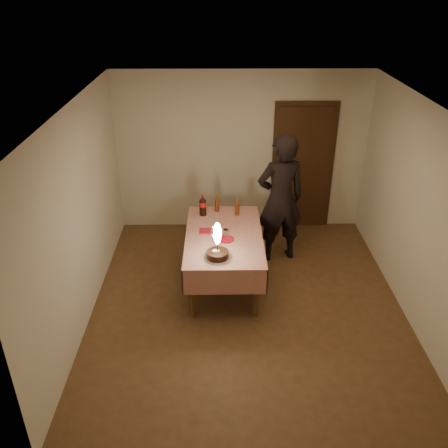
{
  "coord_description": "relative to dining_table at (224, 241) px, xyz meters",
  "views": [
    {
      "loc": [
        -0.36,
        -4.98,
        3.85
      ],
      "look_at": [
        -0.3,
        0.47,
        0.95
      ],
      "focal_mm": 38.0,
      "sensor_mm": 36.0,
      "label": 1
    }
  ],
  "objects": [
    {
      "name": "red_cup",
      "position": [
        -0.11,
        -0.07,
        0.15
      ],
      "size": [
        0.08,
        0.08,
        0.1
      ],
      "primitive_type": "cylinder",
      "color": "red",
      "rests_on": "dining_table"
    },
    {
      "name": "ground",
      "position": [
        0.3,
        -0.52,
        -0.66
      ],
      "size": [
        4.0,
        4.5,
        0.01
      ],
      "primitive_type": "cube",
      "color": "brown",
      "rests_on": "ground"
    },
    {
      "name": "dining_table",
      "position": [
        0.0,
        0.0,
        0.0
      ],
      "size": [
        1.02,
        1.72,
        0.77
      ],
      "color": "brown",
      "rests_on": "ground"
    },
    {
      "name": "photographer",
      "position": [
        0.82,
        0.66,
        0.31
      ],
      "size": [
        0.8,
        0.62,
        1.94
      ],
      "color": "black",
      "rests_on": "ground"
    },
    {
      "name": "amber_bottle_left",
      "position": [
        -0.09,
        0.7,
        0.22
      ],
      "size": [
        0.06,
        0.06,
        0.25
      ],
      "color": "#5D2810",
      "rests_on": "dining_table"
    },
    {
      "name": "clear_cup",
      "position": [
        0.02,
        -0.03,
        0.15
      ],
      "size": [
        0.07,
        0.07,
        0.09
      ],
      "primitive_type": "cylinder",
      "color": "white",
      "rests_on": "dining_table"
    },
    {
      "name": "napkin_stack",
      "position": [
        -0.25,
        0.07,
        0.11
      ],
      "size": [
        0.15,
        0.15,
        0.02
      ],
      "primitive_type": "cube",
      "color": "#B31426",
      "rests_on": "dining_table"
    },
    {
      "name": "red_plate",
      "position": [
        0.02,
        -0.14,
        0.11
      ],
      "size": [
        0.22,
        0.22,
        0.01
      ],
      "primitive_type": "cylinder",
      "color": "#B80C1C",
      "rests_on": "dining_table"
    },
    {
      "name": "room_shell",
      "position": [
        0.33,
        -0.45,
        0.99
      ],
      "size": [
        4.04,
        4.54,
        2.62
      ],
      "color": "beige",
      "rests_on": "ground"
    },
    {
      "name": "birthday_cake",
      "position": [
        -0.08,
        -0.58,
        0.22
      ],
      "size": [
        0.34,
        0.34,
        0.48
      ],
      "color": "white",
      "rests_on": "dining_table"
    },
    {
      "name": "amber_bottle_right",
      "position": [
        0.19,
        0.57,
        0.22
      ],
      "size": [
        0.06,
        0.06,
        0.25
      ],
      "color": "#5D2810",
      "rests_on": "dining_table"
    },
    {
      "name": "cola_bottle",
      "position": [
        -0.3,
        0.58,
        0.26
      ],
      "size": [
        0.1,
        0.1,
        0.32
      ],
      "color": "black",
      "rests_on": "dining_table"
    }
  ]
}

